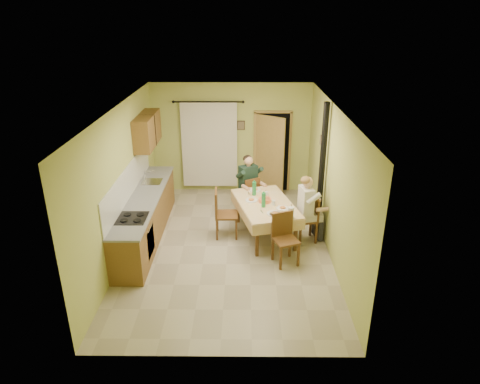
{
  "coord_description": "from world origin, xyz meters",
  "views": [
    {
      "loc": [
        0.32,
        -7.53,
        4.38
      ],
      "look_at": [
        0.25,
        0.1,
        1.15
      ],
      "focal_mm": 32.0,
      "sensor_mm": 36.0,
      "label": 1
    }
  ],
  "objects_px": {
    "chair_far": "(249,202)",
    "chair_left": "(226,223)",
    "dining_table": "(265,219)",
    "stove_flue": "(320,188)",
    "chair_near": "(285,249)",
    "man_far": "(249,179)",
    "chair_right": "(306,228)",
    "man_right": "(307,202)"
  },
  "relations": [
    {
      "from": "man_far",
      "to": "man_right",
      "type": "distance_m",
      "value": 1.71
    },
    {
      "from": "chair_far",
      "to": "chair_near",
      "type": "distance_m",
      "value": 2.21
    },
    {
      "from": "chair_far",
      "to": "man_far",
      "type": "bearing_deg",
      "value": 90.0
    },
    {
      "from": "dining_table",
      "to": "chair_right",
      "type": "height_order",
      "value": "chair_right"
    },
    {
      "from": "dining_table",
      "to": "stove_flue",
      "type": "height_order",
      "value": "stove_flue"
    },
    {
      "from": "chair_right",
      "to": "man_right",
      "type": "height_order",
      "value": "man_right"
    },
    {
      "from": "man_far",
      "to": "stove_flue",
      "type": "distance_m",
      "value": 1.73
    },
    {
      "from": "chair_near",
      "to": "chair_far",
      "type": "bearing_deg",
      "value": -92.89
    },
    {
      "from": "chair_left",
      "to": "stove_flue",
      "type": "relative_size",
      "value": 0.37
    },
    {
      "from": "dining_table",
      "to": "chair_left",
      "type": "distance_m",
      "value": 0.82
    },
    {
      "from": "dining_table",
      "to": "man_far",
      "type": "height_order",
      "value": "man_far"
    },
    {
      "from": "man_right",
      "to": "chair_near",
      "type": "bearing_deg",
      "value": 138.22
    },
    {
      "from": "chair_right",
      "to": "stove_flue",
      "type": "bearing_deg",
      "value": -52.44
    },
    {
      "from": "chair_far",
      "to": "dining_table",
      "type": "bearing_deg",
      "value": -102.92
    },
    {
      "from": "chair_near",
      "to": "chair_left",
      "type": "height_order",
      "value": "chair_left"
    },
    {
      "from": "chair_left",
      "to": "man_far",
      "type": "height_order",
      "value": "man_far"
    },
    {
      "from": "chair_far",
      "to": "stove_flue",
      "type": "distance_m",
      "value": 1.87
    },
    {
      "from": "chair_left",
      "to": "chair_near",
      "type": "bearing_deg",
      "value": 45.78
    },
    {
      "from": "chair_far",
      "to": "chair_right",
      "type": "bearing_deg",
      "value": -76.94
    },
    {
      "from": "stove_flue",
      "to": "chair_left",
      "type": "bearing_deg",
      "value": -175.84
    },
    {
      "from": "dining_table",
      "to": "stove_flue",
      "type": "bearing_deg",
      "value": -7.68
    },
    {
      "from": "man_far",
      "to": "chair_far",
      "type": "bearing_deg",
      "value": -90.0
    },
    {
      "from": "dining_table",
      "to": "chair_near",
      "type": "bearing_deg",
      "value": -87.41
    },
    {
      "from": "chair_near",
      "to": "man_right",
      "type": "xyz_separation_m",
      "value": [
        0.5,
        0.86,
        0.59
      ]
    },
    {
      "from": "chair_far",
      "to": "stove_flue",
      "type": "bearing_deg",
      "value": -62.07
    },
    {
      "from": "man_far",
      "to": "stove_flue",
      "type": "relative_size",
      "value": 0.5
    },
    {
      "from": "dining_table",
      "to": "man_right",
      "type": "height_order",
      "value": "man_right"
    },
    {
      "from": "chair_near",
      "to": "chair_right",
      "type": "distance_m",
      "value": 1.0
    },
    {
      "from": "chair_near",
      "to": "stove_flue",
      "type": "relative_size",
      "value": 0.35
    },
    {
      "from": "dining_table",
      "to": "man_far",
      "type": "bearing_deg",
      "value": 92.45
    },
    {
      "from": "chair_far",
      "to": "chair_near",
      "type": "xyz_separation_m",
      "value": [
        0.66,
        -2.11,
        0.0
      ]
    },
    {
      "from": "chair_near",
      "to": "man_far",
      "type": "relative_size",
      "value": 0.7
    },
    {
      "from": "man_far",
      "to": "man_right",
      "type": "bearing_deg",
      "value": -77.4
    },
    {
      "from": "chair_far",
      "to": "chair_left",
      "type": "xyz_separation_m",
      "value": [
        -0.5,
        -1.05,
        0.0
      ]
    },
    {
      "from": "chair_right",
      "to": "stove_flue",
      "type": "relative_size",
      "value": 0.34
    },
    {
      "from": "chair_left",
      "to": "chair_right",
      "type": "bearing_deg",
      "value": 81.63
    },
    {
      "from": "chair_far",
      "to": "man_far",
      "type": "xyz_separation_m",
      "value": [
        -0.01,
        0.01,
        0.59
      ]
    },
    {
      "from": "dining_table",
      "to": "chair_far",
      "type": "bearing_deg",
      "value": 92.31
    },
    {
      "from": "chair_left",
      "to": "stove_flue",
      "type": "xyz_separation_m",
      "value": [
        1.95,
        0.14,
        0.73
      ]
    },
    {
      "from": "chair_near",
      "to": "man_far",
      "type": "distance_m",
      "value": 2.29
    },
    {
      "from": "dining_table",
      "to": "man_right",
      "type": "xyz_separation_m",
      "value": [
        0.83,
        -0.2,
        0.5
      ]
    },
    {
      "from": "chair_near",
      "to": "chair_left",
      "type": "bearing_deg",
      "value": -62.69
    }
  ]
}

